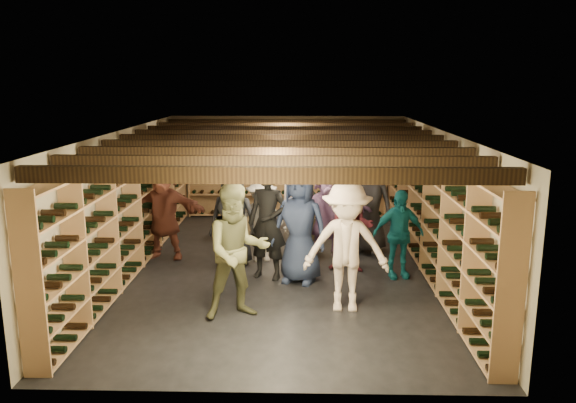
% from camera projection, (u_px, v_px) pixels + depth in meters
% --- Properties ---
extents(ground, '(8.00, 8.00, 0.00)m').
position_uv_depth(ground, '(281.00, 268.00, 9.86)').
color(ground, black).
rests_on(ground, ground).
extents(walls, '(5.52, 8.02, 2.40)m').
position_uv_depth(walls, '(281.00, 202.00, 9.60)').
color(walls, '#B1A68A').
rests_on(walls, ground).
extents(ceiling, '(5.50, 8.00, 0.01)m').
position_uv_depth(ceiling, '(281.00, 132.00, 9.35)').
color(ceiling, beige).
rests_on(ceiling, walls).
extents(ceiling_joists, '(5.40, 7.12, 0.18)m').
position_uv_depth(ceiling_joists, '(281.00, 140.00, 9.38)').
color(ceiling_joists, black).
rests_on(ceiling_joists, ground).
extents(wine_rack_left, '(0.32, 7.50, 2.15)m').
position_uv_depth(wine_rack_left, '(132.00, 208.00, 9.70)').
color(wine_rack_left, tan).
rests_on(wine_rack_left, ground).
extents(wine_rack_right, '(0.32, 7.50, 2.15)m').
position_uv_depth(wine_rack_right, '(431.00, 210.00, 9.57)').
color(wine_rack_right, tan).
rests_on(wine_rack_right, ground).
extents(wine_rack_back, '(4.70, 0.30, 2.15)m').
position_uv_depth(wine_rack_back, '(287.00, 173.00, 13.37)').
color(wine_rack_back, tan).
rests_on(wine_rack_back, ground).
extents(crate_stack_left, '(0.57, 0.46, 0.68)m').
position_uv_depth(crate_stack_left, '(237.00, 222.00, 11.72)').
color(crate_stack_left, tan).
rests_on(crate_stack_left, ground).
extents(crate_stack_right, '(0.54, 0.39, 0.51)m').
position_uv_depth(crate_stack_right, '(301.00, 229.00, 11.48)').
color(crate_stack_right, tan).
rests_on(crate_stack_right, ground).
extents(crate_loose, '(0.58, 0.49, 0.17)m').
position_uv_depth(crate_loose, '(303.00, 228.00, 12.17)').
color(crate_loose, tan).
rests_on(crate_loose, ground).
extents(person_0, '(0.94, 0.71, 1.73)m').
position_uv_depth(person_0, '(233.00, 218.00, 9.86)').
color(person_0, black).
rests_on(person_0, ground).
extents(person_1, '(0.79, 0.65, 1.88)m').
position_uv_depth(person_1, '(268.00, 223.00, 9.22)').
color(person_1, black).
rests_on(person_1, ground).
extents(person_2, '(1.11, 0.98, 1.89)m').
position_uv_depth(person_2, '(237.00, 252.00, 7.68)').
color(person_2, brown).
rests_on(person_2, ground).
extents(person_3, '(1.25, 0.77, 1.87)m').
position_uv_depth(person_3, '(346.00, 247.00, 7.92)').
color(person_3, beige).
rests_on(person_3, ground).
extents(person_4, '(0.93, 0.52, 1.49)m').
position_uv_depth(person_4, '(398.00, 234.00, 9.29)').
color(person_4, '#126B78').
rests_on(person_4, ground).
extents(person_5, '(1.72, 0.73, 1.80)m').
position_uv_depth(person_5, '(163.00, 210.00, 10.28)').
color(person_5, brown).
rests_on(person_5, ground).
extents(person_6, '(1.06, 0.86, 1.88)m').
position_uv_depth(person_6, '(300.00, 226.00, 9.05)').
color(person_6, '#212B4A').
rests_on(person_6, ground).
extents(person_7, '(0.78, 0.66, 1.82)m').
position_uv_depth(person_7, '(297.00, 210.00, 10.26)').
color(person_7, gray).
rests_on(person_7, ground).
extents(person_8, '(0.85, 0.71, 1.57)m').
position_uv_depth(person_8, '(351.00, 227.00, 9.58)').
color(person_8, '#47151C').
rests_on(person_8, ground).
extents(person_9, '(1.09, 0.77, 1.54)m').
position_uv_depth(person_9, '(262.00, 220.00, 10.13)').
color(person_9, '#AEA89E').
rests_on(person_9, ground).
extents(person_10, '(0.95, 0.55, 1.52)m').
position_uv_depth(person_10, '(303.00, 211.00, 10.82)').
color(person_10, '#26523E').
rests_on(person_10, ground).
extents(person_11, '(1.68, 0.87, 1.73)m').
position_uv_depth(person_11, '(327.00, 213.00, 10.20)').
color(person_11, '#8F649A').
rests_on(person_11, ground).
extents(person_12, '(1.05, 0.86, 1.86)m').
position_uv_depth(person_12, '(369.00, 204.00, 10.65)').
color(person_12, '#343338').
rests_on(person_12, ground).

